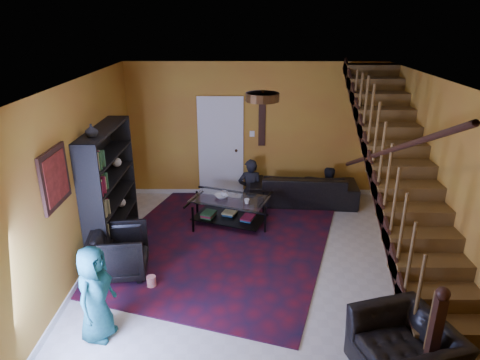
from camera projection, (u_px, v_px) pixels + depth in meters
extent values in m
plane|color=beige|center=(257.00, 261.00, 6.76)|extent=(5.50, 5.50, 0.00)
plane|color=#B58F28|center=(255.00, 131.00, 8.82)|extent=(5.20, 0.00, 5.20)
plane|color=#B58F28|center=(268.00, 293.00, 3.69)|extent=(5.20, 0.00, 5.20)
plane|color=#B58F28|center=(82.00, 178.00, 6.28)|extent=(0.00, 5.50, 5.50)
plane|color=#B58F28|center=(437.00, 180.00, 6.23)|extent=(0.00, 5.50, 5.50)
plane|color=white|center=(260.00, 82.00, 5.75)|extent=(5.50, 5.50, 0.00)
cube|color=silver|center=(254.00, 192.00, 9.30)|extent=(5.20, 0.02, 0.10)
cube|color=silver|center=(94.00, 258.00, 6.77)|extent=(0.02, 5.50, 0.10)
cube|color=#B58F28|center=(403.00, 185.00, 6.26)|extent=(0.95, 4.92, 2.83)
cube|color=black|center=(373.00, 179.00, 6.24)|extent=(0.04, 5.02, 3.02)
cylinder|color=black|center=(378.00, 150.00, 6.08)|extent=(0.07, 4.20, 2.44)
cube|color=black|center=(433.00, 343.00, 4.31)|extent=(0.10, 0.10, 1.10)
cube|color=black|center=(110.00, 188.00, 6.98)|extent=(0.35, 1.80, 2.00)
cube|color=black|center=(114.00, 221.00, 7.20)|extent=(0.35, 1.72, 0.03)
cube|color=black|center=(109.00, 179.00, 6.92)|extent=(0.35, 1.72, 0.03)
cube|color=silver|center=(221.00, 149.00, 8.94)|extent=(0.82, 0.05, 2.05)
cube|color=maroon|center=(55.00, 178.00, 5.31)|extent=(0.04, 0.74, 0.74)
cube|color=black|center=(262.00, 124.00, 8.74)|extent=(0.14, 0.03, 0.90)
cylinder|color=#3F2814|center=(262.00, 97.00, 5.02)|extent=(0.40, 0.40, 0.10)
cube|color=#490D19|center=(218.00, 246.00, 7.20)|extent=(4.45, 4.78, 0.02)
imported|color=black|center=(303.00, 188.00, 8.78)|extent=(2.22, 0.99, 0.63)
imported|color=black|center=(120.00, 252.00, 6.32)|extent=(0.91, 0.89, 0.73)
imported|color=black|center=(405.00, 350.00, 4.53)|extent=(1.14, 1.22, 0.65)
imported|color=black|center=(250.00, 191.00, 8.87)|extent=(0.53, 0.37, 1.37)
imported|color=black|center=(326.00, 195.00, 8.88)|extent=(0.64, 0.53, 1.20)
imported|color=#1B6866|center=(95.00, 294.00, 4.99)|extent=(0.51, 0.66, 1.21)
cube|color=black|center=(193.00, 220.00, 7.56)|extent=(0.04, 0.04, 0.50)
cube|color=black|center=(265.00, 220.00, 7.55)|extent=(0.04, 0.04, 0.50)
cube|color=black|center=(197.00, 203.00, 8.24)|extent=(0.04, 0.04, 0.50)
cube|color=black|center=(264.00, 203.00, 8.22)|extent=(0.04, 0.04, 0.50)
cube|color=black|center=(230.00, 217.00, 7.94)|extent=(1.45, 1.13, 0.02)
cube|color=silver|center=(230.00, 199.00, 7.80)|extent=(1.53, 1.20, 0.02)
imported|color=#999999|center=(225.00, 194.00, 7.87)|extent=(0.14, 0.14, 0.10)
imported|color=#999999|center=(247.00, 201.00, 7.57)|extent=(0.12, 0.12, 0.09)
imported|color=#999999|center=(221.00, 196.00, 7.82)|extent=(0.31, 0.31, 0.06)
imported|color=#999999|center=(91.00, 131.00, 6.12)|extent=(0.18, 0.18, 0.19)
cylinder|color=red|center=(151.00, 281.00, 6.10)|extent=(0.14, 0.14, 0.15)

